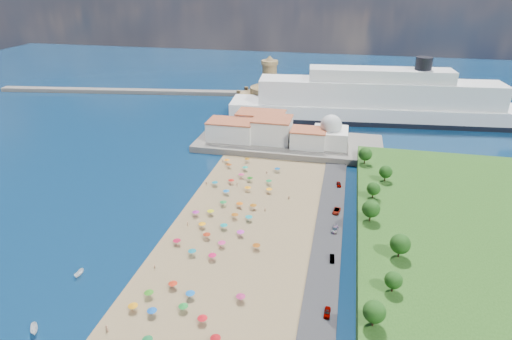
# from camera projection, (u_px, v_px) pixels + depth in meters

# --- Properties ---
(ground) EXTENTS (700.00, 700.00, 0.00)m
(ground) POSITION_uv_depth(u_px,v_px,m) (229.00, 219.00, 147.87)
(ground) COLOR #071938
(ground) RESTS_ON ground
(terrace) EXTENTS (90.00, 36.00, 3.00)m
(terrace) POSITION_uv_depth(u_px,v_px,m) (289.00, 143.00, 210.16)
(terrace) COLOR #59544C
(terrace) RESTS_ON ground
(jetty) EXTENTS (18.00, 70.00, 2.40)m
(jetty) POSITION_uv_depth(u_px,v_px,m) (259.00, 120.00, 245.63)
(jetty) COLOR #59544C
(jetty) RESTS_ON ground
(breakwater) EXTENTS (199.03, 34.77, 2.60)m
(breakwater) POSITION_uv_depth(u_px,v_px,m) (138.00, 91.00, 304.49)
(breakwater) COLOR #59544C
(breakwater) RESTS_ON ground
(waterfront_buildings) EXTENTS (57.00, 29.00, 11.00)m
(waterfront_buildings) POSITION_uv_depth(u_px,v_px,m) (263.00, 129.00, 210.59)
(waterfront_buildings) COLOR silver
(waterfront_buildings) RESTS_ON terrace
(domed_building) EXTENTS (16.00, 16.00, 15.00)m
(domed_building) POSITION_uv_depth(u_px,v_px,m) (331.00, 133.00, 201.41)
(domed_building) COLOR silver
(domed_building) RESTS_ON terrace
(fortress) EXTENTS (40.00, 40.00, 32.40)m
(fortress) POSITION_uv_depth(u_px,v_px,m) (269.00, 97.00, 269.99)
(fortress) COLOR #98774C
(fortress) RESTS_ON ground
(cruise_ship) EXTENTS (169.45, 40.11, 36.71)m
(cruise_ship) POSITION_uv_depth(u_px,v_px,m) (377.00, 102.00, 242.99)
(cruise_ship) COLOR black
(cruise_ship) RESTS_ON ground
(beach_parasols) EXTENTS (30.22, 118.19, 2.20)m
(beach_parasols) POSITION_uv_depth(u_px,v_px,m) (219.00, 226.00, 140.07)
(beach_parasols) COLOR gray
(beach_parasols) RESTS_ON beach
(beachgoers) EXTENTS (35.47, 102.56, 1.87)m
(beachgoers) POSITION_uv_depth(u_px,v_px,m) (218.00, 223.00, 143.77)
(beachgoers) COLOR tan
(beachgoers) RESTS_ON beach
(moored_boats) EXTENTS (4.42, 24.99, 1.63)m
(moored_boats) POSITION_uv_depth(u_px,v_px,m) (55.00, 303.00, 109.01)
(moored_boats) COLOR white
(moored_boats) RESTS_ON ground
(parked_cars) EXTENTS (3.09, 76.28, 1.40)m
(parked_cars) POSITION_uv_depth(u_px,v_px,m) (335.00, 226.00, 141.40)
(parked_cars) COLOR gray
(parked_cars) RESTS_ON promenade
(hillside_trees) EXTENTS (13.93, 109.59, 7.24)m
(hillside_trees) POSITION_uv_depth(u_px,v_px,m) (378.00, 220.00, 128.10)
(hillside_trees) COLOR #382314
(hillside_trees) RESTS_ON hillside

